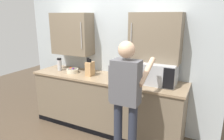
% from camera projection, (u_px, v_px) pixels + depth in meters
% --- Properties ---
extents(back_wall_tiled, '(3.67, 0.44, 2.59)m').
position_uv_depth(back_wall_tiled, '(114.00, 49.00, 3.57)').
color(back_wall_tiled, '#B2BCC1').
rests_on(back_wall_tiled, ground_plane).
extents(counter_unit, '(2.67, 0.66, 0.95)m').
position_uv_depth(counter_unit, '(106.00, 103.00, 3.54)').
color(counter_unit, '#756651').
rests_on(counter_unit, ground_plane).
extents(microwave_oven, '(0.62, 0.76, 0.32)m').
position_uv_depth(microwave_oven, '(156.00, 73.00, 3.04)').
color(microwave_oven, '#B7BABF').
rests_on(microwave_oven, counter_unit).
extents(knife_block, '(0.11, 0.15, 0.32)m').
position_uv_depth(knife_block, '(90.00, 69.00, 3.46)').
color(knife_block, tan).
rests_on(knife_block, counter_unit).
extents(stock_pot, '(0.34, 0.24, 0.26)m').
position_uv_depth(stock_pot, '(119.00, 73.00, 3.25)').
color(stock_pot, black).
rests_on(stock_pot, counter_unit).
extents(fruit_bowl, '(0.21, 0.21, 0.10)m').
position_uv_depth(fruit_bowl, '(72.00, 70.00, 3.66)').
color(fruit_bowl, beige).
rests_on(fruit_bowl, counter_unit).
extents(thermos_flask, '(0.08, 0.08, 0.23)m').
position_uv_depth(thermos_flask, '(59.00, 64.00, 3.79)').
color(thermos_flask, '#B7BABF').
rests_on(thermos_flask, counter_unit).
extents(person_figure, '(0.46, 0.58, 1.68)m').
position_uv_depth(person_figure, '(126.00, 96.00, 2.47)').
color(person_figure, '#282D3D').
rests_on(person_figure, ground_plane).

